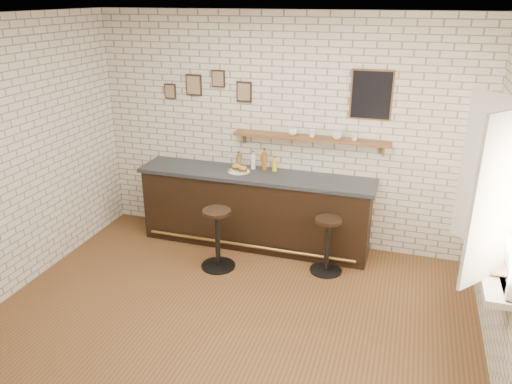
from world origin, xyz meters
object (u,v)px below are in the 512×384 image
bar_counter (255,209)px  sandwich_plate (239,171)px  shelf_cup_d (354,137)px  bitters_bottle_brown (239,161)px  bar_stool_right (327,243)px  book_upper (490,267)px  shelf_cup_b (312,133)px  condiment_bottle_yellow (274,165)px  shelf_cup_c (337,135)px  ciabatta_sandwich (240,168)px  bitters_bottle_amber (264,161)px  book_lower (490,269)px  bar_stool_left (217,237)px  bitters_bottle_white (253,162)px  shelf_cup_a (293,132)px

bar_counter → sandwich_plate: sandwich_plate is taller
shelf_cup_d → bitters_bottle_brown: bearing=-178.6°
bar_stool_right → book_upper: size_ratio=2.84×
sandwich_plate → book_upper: size_ratio=1.13×
sandwich_plate → shelf_cup_b: (0.90, 0.20, 0.53)m
condiment_bottle_yellow → bar_counter: bearing=-141.7°
sandwich_plate → shelf_cup_c: size_ratio=2.17×
ciabatta_sandwich → condiment_bottle_yellow: (0.42, 0.17, 0.04)m
bar_stool_right → shelf_cup_c: size_ratio=5.47×
bar_counter → shelf_cup_c: shelf_cup_c is taller
sandwich_plate → shelf_cup_d: 1.54m
bitters_bottle_brown → book_upper: (2.93, -1.73, -0.14)m
bitters_bottle_amber → shelf_cup_b: size_ratio=2.94×
bitters_bottle_brown → bitters_bottle_amber: (0.36, 0.00, 0.03)m
condiment_bottle_yellow → book_lower: bearing=-35.3°
shelf_cup_c → shelf_cup_b: bearing=92.3°
bitters_bottle_brown → condiment_bottle_yellow: 0.50m
sandwich_plate → bitters_bottle_amber: bearing=29.7°
bar_stool_left → condiment_bottle_yellow: bearing=63.0°
bar_counter → bar_stool_right: bearing=-22.7°
bar_counter → condiment_bottle_yellow: size_ratio=15.41×
sandwich_plate → bitters_bottle_brown: bitters_bottle_brown is taller
bitters_bottle_white → shelf_cup_d: (1.29, 0.03, 0.43)m
sandwich_plate → ciabatta_sandwich: (0.01, 0.00, 0.04)m
bitters_bottle_brown → shelf_cup_c: bearing=1.5°
bitters_bottle_brown → shelf_cup_b: size_ratio=2.16×
bitters_bottle_brown → bar_stool_right: bearing=-24.4°
bar_stool_right → book_lower: size_ratio=3.06×
bitters_bottle_white → bar_stool_right: bearing=-28.3°
shelf_cup_a → book_lower: size_ratio=0.50×
bitters_bottle_amber → bar_stool_left: bitters_bottle_amber is taller
bar_stool_right → shelf_cup_b: bearing=120.0°
sandwich_plate → bitters_bottle_brown: 0.20m
shelf_cup_b → ciabatta_sandwich: bearing=148.3°
shelf_cup_d → sandwich_plate: bearing=-171.9°
condiment_bottle_yellow → book_upper: bearing=-35.4°
shelf_cup_a → shelf_cup_d: shelf_cup_a is taller
ciabatta_sandwich → shelf_cup_b: bearing=12.6°
shelf_cup_c → bitters_bottle_white: bearing=94.1°
shelf_cup_a → shelf_cup_c: 0.56m
bitters_bottle_amber → book_lower: (2.57, -1.72, -0.19)m
shelf_cup_a → shelf_cup_b: (0.25, 0.00, 0.00)m
sandwich_plate → bar_stool_left: 0.95m
bitters_bottle_white → bitters_bottle_amber: bearing=-0.0°
bar_counter → shelf_cup_c: bearing=11.4°
sandwich_plate → bar_stool_right: bearing=-19.1°
ciabatta_sandwich → bitters_bottle_brown: (-0.07, 0.17, 0.04)m
bar_counter → bitters_bottle_amber: bitters_bottle_amber is taller
bar_counter → shelf_cup_c: (0.99, 0.20, 1.04)m
sandwich_plate → shelf_cup_a: size_ratio=2.43×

